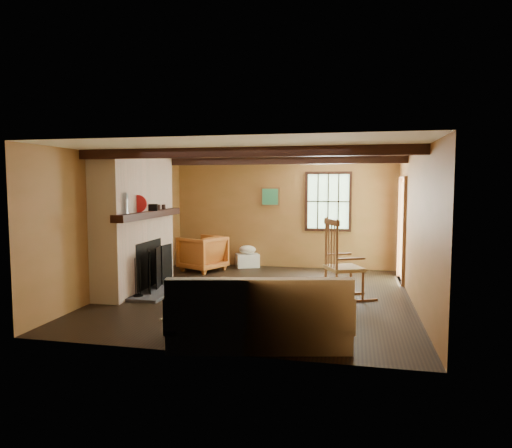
% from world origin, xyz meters
% --- Properties ---
extents(ground, '(5.50, 5.50, 0.00)m').
position_xyz_m(ground, '(0.00, 0.00, 0.00)').
color(ground, black).
rests_on(ground, ground).
extents(room_envelope, '(5.02, 5.52, 2.44)m').
position_xyz_m(room_envelope, '(0.22, 0.26, 1.63)').
color(room_envelope, '#9D6437').
rests_on(room_envelope, ground).
extents(fireplace, '(1.02, 2.30, 2.40)m').
position_xyz_m(fireplace, '(-2.23, -0.00, 1.10)').
color(fireplace, '#AA5842').
rests_on(fireplace, ground).
extents(rug, '(2.50, 3.00, 0.01)m').
position_xyz_m(rug, '(0.20, -0.20, 0.00)').
color(rug, tan).
rests_on(rug, ground).
extents(rocking_chair, '(1.09, 0.87, 1.34)m').
position_xyz_m(rocking_chair, '(1.38, 0.02, 0.56)').
color(rocking_chair, '#A47B4F').
rests_on(rocking_chair, ground).
extents(sofa, '(2.25, 1.36, 0.85)m').
position_xyz_m(sofa, '(0.50, -2.32, 0.30)').
color(sofa, white).
rests_on(sofa, ground).
extents(firewood_pile, '(0.69, 0.13, 0.25)m').
position_xyz_m(firewood_pile, '(-2.00, 2.60, 0.13)').
color(firewood_pile, brown).
rests_on(firewood_pile, ground).
extents(laundry_basket, '(0.61, 0.55, 0.30)m').
position_xyz_m(laundry_basket, '(-0.79, 2.55, 0.15)').
color(laundry_basket, white).
rests_on(laundry_basket, ground).
extents(basket_pillow, '(0.47, 0.42, 0.19)m').
position_xyz_m(basket_pillow, '(-0.79, 2.55, 0.40)').
color(basket_pillow, white).
rests_on(basket_pillow, laundry_basket).
extents(armchair, '(1.11, 1.10, 0.77)m').
position_xyz_m(armchair, '(-1.65, 1.90, 0.38)').
color(armchair, '#BF6026').
rests_on(armchair, ground).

